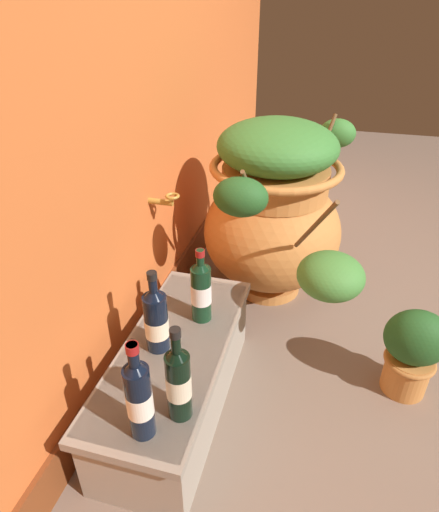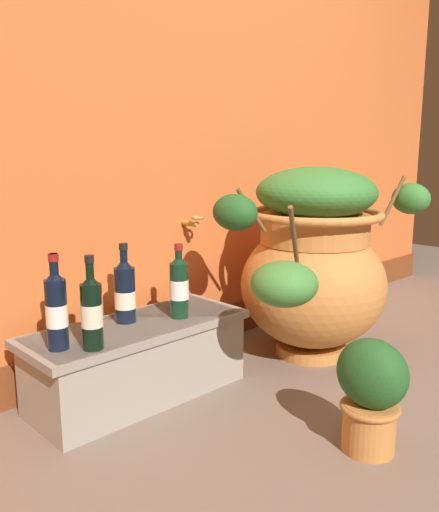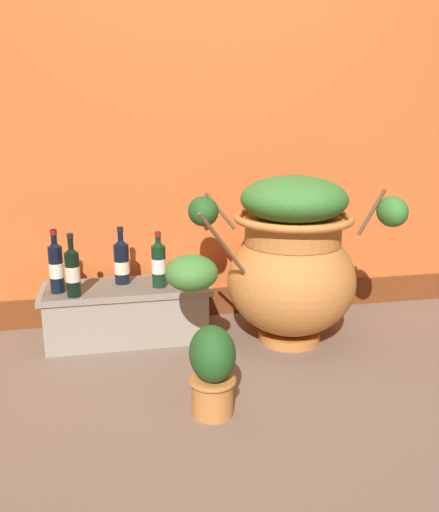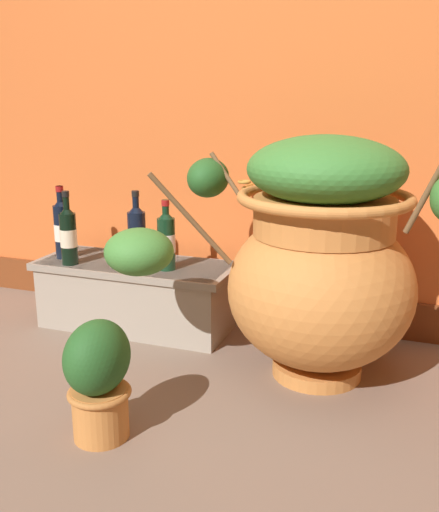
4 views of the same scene
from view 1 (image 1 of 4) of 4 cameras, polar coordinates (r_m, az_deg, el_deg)
The scene contains 8 objects.
ground_plane at distance 2.02m, azimuth 23.60°, elevation -12.53°, with size 7.00×7.00×0.00m, color #7A6656.
terracotta_urn at distance 2.04m, azimuth 7.19°, elevation 5.76°, with size 1.13×0.72×0.86m.
stone_ledge at distance 1.60m, azimuth -5.60°, elevation -15.09°, with size 0.86×0.34×0.29m.
wine_bottle_left at distance 1.43m, azimuth -8.31°, elevation -8.06°, with size 0.08×0.08×0.30m.
wine_bottle_middle at distance 1.19m, azimuth -10.49°, elevation -17.62°, with size 0.07×0.07×0.32m.
wine_bottle_right at distance 1.54m, azimuth -2.43°, elevation -4.36°, with size 0.07×0.07×0.29m.
wine_bottle_back at distance 1.22m, azimuth -5.40°, elevation -15.92°, with size 0.07×0.07×0.31m.
potted_shrub at distance 1.77m, azimuth 24.01°, elevation -11.20°, with size 0.19×0.23×0.36m.
Camera 1 is at (-1.47, 0.42, 1.32)m, focal length 30.56 mm.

